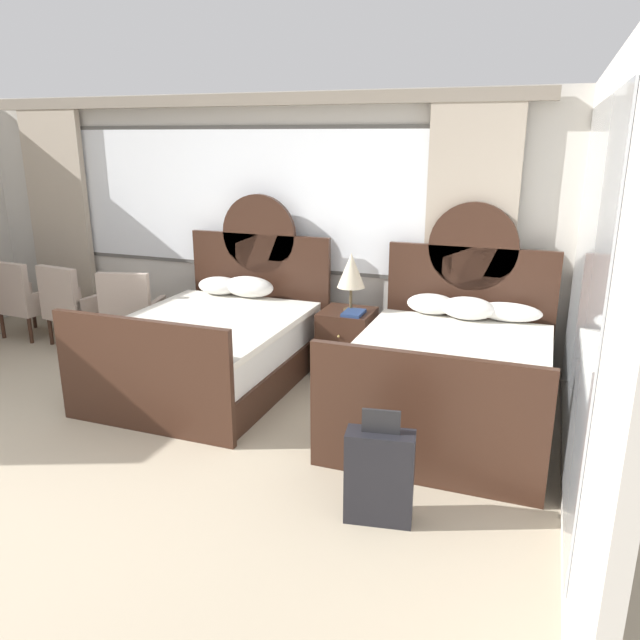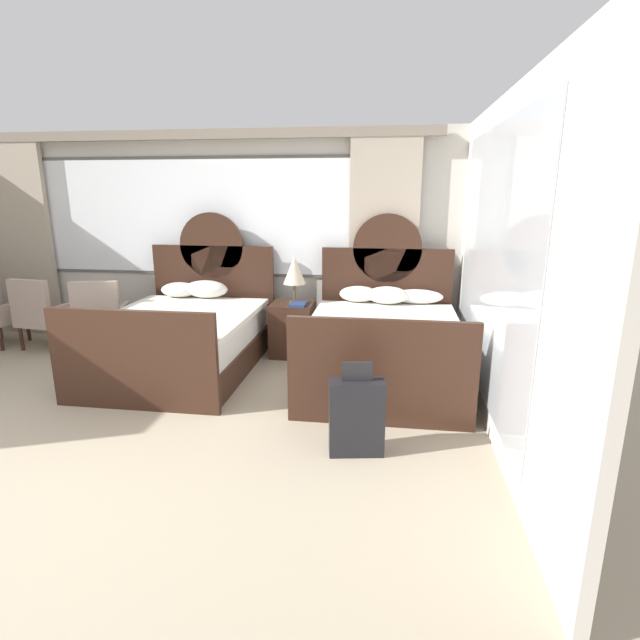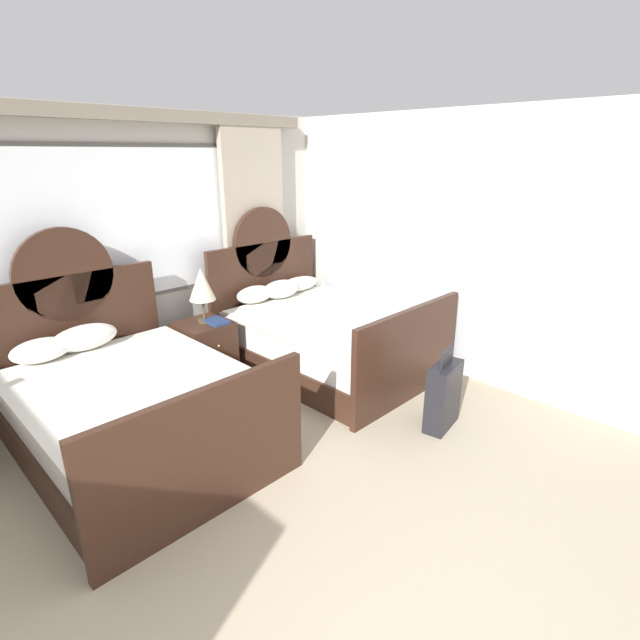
% 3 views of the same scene
% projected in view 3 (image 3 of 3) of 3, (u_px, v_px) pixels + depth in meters
% --- Properties ---
extents(wall_back_window, '(6.77, 0.22, 2.70)m').
position_uv_depth(wall_back_window, '(20.00, 260.00, 4.08)').
color(wall_back_window, beige).
rests_on(wall_back_window, ground_plane).
extents(wall_right_mirror, '(0.08, 4.35, 2.70)m').
position_uv_depth(wall_right_mirror, '(452.00, 248.00, 4.98)').
color(wall_right_mirror, beige).
rests_on(wall_right_mirror, ground_plane).
extents(bed_near_window, '(1.59, 2.19, 1.69)m').
position_uv_depth(bed_near_window, '(130.00, 407.00, 3.82)').
color(bed_near_window, '#382116').
rests_on(bed_near_window, ground_plane).
extents(bed_near_mirror, '(1.59, 2.19, 1.69)m').
position_uv_depth(bed_near_mirror, '(323.00, 335.00, 5.31)').
color(bed_near_mirror, '#382116').
rests_on(bed_near_mirror, ground_plane).
extents(nightstand_between_beds, '(0.50, 0.52, 0.64)m').
position_uv_depth(nightstand_between_beds, '(206.00, 352.00, 5.01)').
color(nightstand_between_beds, '#382116').
rests_on(nightstand_between_beds, ground_plane).
extents(table_lamp_on_nightstand, '(0.27, 0.27, 0.57)m').
position_uv_depth(table_lamp_on_nightstand, '(202.00, 285.00, 4.80)').
color(table_lamp_on_nightstand, brown).
rests_on(table_lamp_on_nightstand, nightstand_between_beds).
extents(book_on_nightstand, '(0.18, 0.26, 0.03)m').
position_uv_depth(book_on_nightstand, '(216.00, 321.00, 4.90)').
color(book_on_nightstand, navy).
rests_on(book_on_nightstand, nightstand_between_beds).
extents(suitcase_on_floor, '(0.44, 0.24, 0.74)m').
position_uv_depth(suitcase_on_floor, '(443.00, 396.00, 4.16)').
color(suitcase_on_floor, black).
rests_on(suitcase_on_floor, ground_plane).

